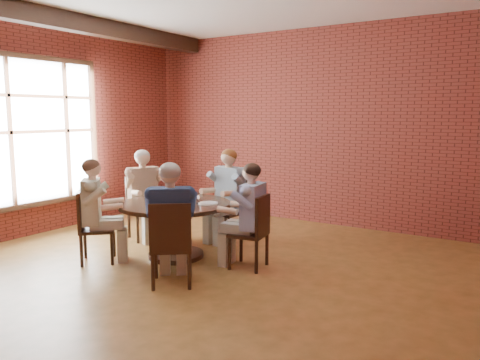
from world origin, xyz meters
The scene contains 29 objects.
floor centered at (0.00, 0.00, 0.00)m, with size 7.00×7.00×0.00m, color #A06B31.
wall_back centered at (0.00, 3.50, 1.70)m, with size 7.00×7.00×0.00m, color maroon.
wall_left centered at (-3.25, 0.00, 1.70)m, with size 7.00×7.00×0.00m, color maroon.
ceiling_beam centered at (-2.45, 0.00, 3.27)m, with size 0.22×6.90×0.26m, color #311D10.
window centered at (-3.18, 0.40, 1.65)m, with size 0.10×2.16×2.36m.
dining_table centered at (-0.54, 0.56, 0.53)m, with size 1.49×1.49×0.75m.
chair_a centered at (0.60, 0.73, 0.51)m, with size 0.48×0.48×0.93m.
diner_a centered at (0.51, 0.72, 0.66)m, with size 0.52×0.64×1.32m, color #3A5398, non-canonical shape.
chair_b centered at (-0.43, 1.74, 0.52)m, with size 0.50×0.50×0.97m.
diner_b centered at (-0.44, 1.65, 0.70)m, with size 0.57×0.70×1.40m, color gray, non-canonical shape.
chair_c centered at (-1.64, 1.07, 0.52)m, with size 0.59×0.59×0.96m.
diner_c centered at (-1.56, 1.03, 0.69)m, with size 0.55×0.68×1.38m, color brown, non-canonical shape.
chair_d centered at (-1.33, -0.20, 0.51)m, with size 0.61×0.61×0.95m.
diner_d centered at (-1.27, -0.14, 0.68)m, with size 0.54×0.66×1.35m, color #CAAD9E, non-canonical shape.
chair_e centered at (0.14, -0.32, 0.52)m, with size 0.64×0.64×0.97m.
diner_e centered at (0.08, -0.24, 0.70)m, with size 0.56×0.69×1.39m, color navy, non-canonical shape.
plate_a centered at (-0.12, 0.74, 0.76)m, with size 0.26×0.26×0.01m, color white.
plate_b centered at (-0.60, 0.96, 0.76)m, with size 0.26×0.26×0.01m, color white.
plate_c centered at (-0.97, 0.63, 0.76)m, with size 0.26×0.26×0.01m, color white.
plate_d centered at (-0.20, 0.15, 0.76)m, with size 0.26×0.26×0.01m, color white.
glass_a centered at (-0.25, 0.67, 0.82)m, with size 0.07×0.07×0.14m, color white.
glass_b centered at (-0.49, 0.75, 0.82)m, with size 0.07×0.07×0.14m, color white.
glass_c centered at (-0.70, 0.93, 0.82)m, with size 0.07×0.07×0.14m, color white.
glass_d centered at (-0.72, 0.74, 0.82)m, with size 0.07×0.07×0.14m, color white.
glass_e centered at (-0.89, 0.46, 0.82)m, with size 0.07×0.07×0.14m, color white.
glass_f centered at (-0.77, 0.30, 0.82)m, with size 0.07×0.07×0.14m, color white.
glass_g centered at (-0.48, 0.30, 0.82)m, with size 0.07×0.07×0.14m, color white.
glass_h centered at (-0.29, 0.42, 0.82)m, with size 0.07×0.07×0.14m, color white.
smartphone centered at (-0.14, 0.20, 0.75)m, with size 0.07×0.13×0.01m, color black.
Camera 1 is at (3.50, -4.15, 1.92)m, focal length 35.00 mm.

